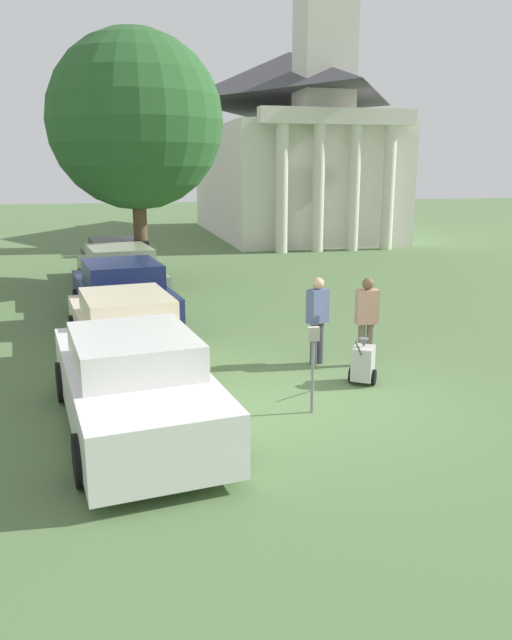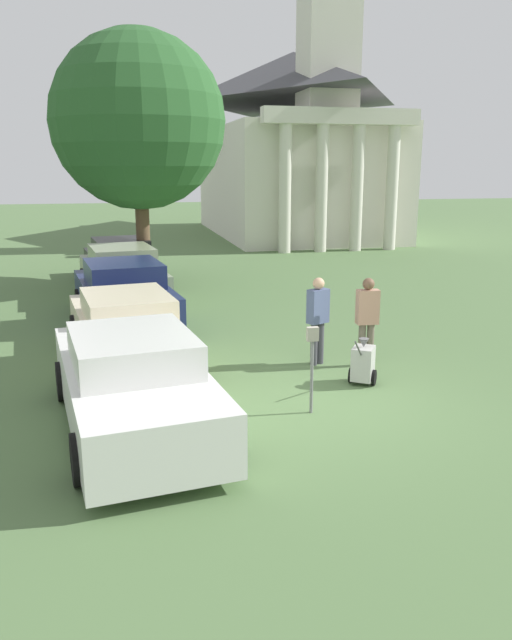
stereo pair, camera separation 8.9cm
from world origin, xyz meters
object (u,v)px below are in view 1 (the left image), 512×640
object	(u,v)px
equipment_cart	(363,363)
church	(292,132)
person_supervisor	(367,316)
parked_car_black	(118,263)
parked_car_cream	(126,330)
person_worker	(317,315)
parking_meter	(313,354)
parked_car_navy	(122,295)
parked_car_white	(133,383)
parked_car_sage	(120,275)

from	to	relation	value
equipment_cart	church	size ratio (longest dim) A/B	0.04
person_supervisor	parked_car_black	bearing A→B (deg)	-62.14
parked_car_cream	person_worker	bearing A→B (deg)	-22.08
parked_car_black	person_worker	size ratio (longest dim) A/B	2.92
parked_car_black	parking_meter	bearing A→B (deg)	-85.04
parked_car_navy	parking_meter	bearing A→B (deg)	-75.00
parking_meter	parked_car_navy	bearing A→B (deg)	112.75
person_supervisor	parking_meter	bearing A→B (deg)	53.28
parked_car_white	person_supervisor	xyz separation A→B (m)	(4.54, 2.05, 0.29)
parked_car_black	equipment_cart	xyz separation A→B (m)	(4.07, -11.15, -0.30)
parked_car_white	parked_car_sage	world-z (taller)	parked_car_sage
parked_car_white	parking_meter	bearing A→B (deg)	-8.23
parked_car_white	equipment_cart	distance (m)	4.22
person_worker	parked_car_white	bearing A→B (deg)	7.58
parked_car_cream	parked_car_black	distance (m)	8.93
parking_meter	person_worker	xyz separation A→B (m)	(0.87, 2.38, 0.01)
parked_car_white	parked_car_black	distance (m)	12.21
parked_car_cream	parking_meter	xyz separation A→B (m)	(2.76, -3.30, 0.30)
person_supervisor	parked_car_sage	bearing A→B (deg)	-55.16
parked_car_cream	equipment_cart	size ratio (longest dim) A/B	5.15
parked_car_sage	person_worker	bearing A→B (deg)	-71.09
parked_car_sage	equipment_cart	size ratio (longest dim) A/B	5.41
parked_car_cream	church	xyz separation A→B (m)	(9.90, 22.41, 5.00)
parked_car_sage	person_worker	world-z (taller)	person_worker
parked_car_white	person_supervisor	world-z (taller)	person_supervisor
parked_car_cream	parked_car_sage	world-z (taller)	parked_car_sage
person_worker	parked_car_navy	bearing A→B (deg)	-74.51
person_supervisor	church	size ratio (longest dim) A/B	0.07
parked_car_white	parked_car_black	size ratio (longest dim) A/B	1.01
parked_car_black	church	world-z (taller)	church
parked_car_cream	parked_car_white	bearing A→B (deg)	-97.75
parked_car_sage	parked_car_black	distance (m)	2.62
parked_car_white	person_supervisor	bearing A→B (deg)	16.60
parked_car_white	parking_meter	xyz separation A→B (m)	(2.76, -0.02, 0.27)
parked_car_cream	person_supervisor	bearing A→B (deg)	-22.91
person_supervisor	person_worker	bearing A→B (deg)	-14.62
parking_meter	parked_car_cream	bearing A→B (deg)	129.88
parked_car_sage	equipment_cart	distance (m)	9.45
parked_car_cream	parked_car_sage	distance (m)	6.31
parked_car_sage	parked_car_white	bearing A→B (deg)	-97.75
parked_car_cream	parked_car_sage	size ratio (longest dim) A/B	0.95
parked_car_cream	parked_car_black	size ratio (longest dim) A/B	1.01
parked_car_sage	church	bearing A→B (deg)	50.66
parked_car_navy	person_supervisor	world-z (taller)	person_supervisor
parked_car_cream	parking_meter	size ratio (longest dim) A/B	3.65
parked_car_navy	equipment_cart	size ratio (longest dim) A/B	5.16
parked_car_navy	parked_car_cream	bearing A→B (deg)	-97.75
parked_car_black	equipment_cart	distance (m)	11.87
parked_car_white	church	bearing A→B (deg)	61.17
parked_car_white	equipment_cart	bearing A→B (deg)	6.95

